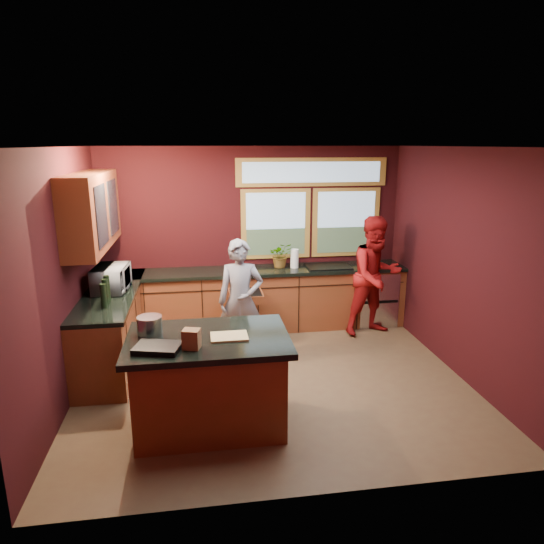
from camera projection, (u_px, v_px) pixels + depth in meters
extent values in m
plane|color=brown|center=(273.00, 379.00, 5.80)|extent=(4.50, 4.50, 0.00)
cube|color=black|center=(253.00, 237.00, 7.36)|extent=(4.50, 0.02, 2.70)
cube|color=black|center=(315.00, 339.00, 3.54)|extent=(4.50, 0.02, 2.70)
cube|color=black|center=(63.00, 279.00, 5.12)|extent=(0.02, 4.00, 2.70)
cube|color=black|center=(459.00, 263.00, 5.78)|extent=(0.02, 4.00, 2.70)
cube|color=silver|center=(273.00, 147.00, 5.10)|extent=(4.50, 4.00, 0.02)
cube|color=#8AA6BF|center=(276.00, 224.00, 7.35)|extent=(1.06, 0.02, 1.06)
cube|color=#8AA6BF|center=(346.00, 222.00, 7.51)|extent=(1.06, 0.02, 1.06)
cube|color=#A97C31|center=(312.00, 172.00, 7.23)|extent=(2.30, 0.02, 0.42)
cube|color=brown|center=(92.00, 211.00, 5.81)|extent=(0.36, 1.80, 0.90)
cube|color=brown|center=(256.00, 300.00, 7.31)|extent=(4.50, 0.60, 0.88)
cube|color=black|center=(256.00, 271.00, 7.18)|extent=(4.50, 0.64, 0.05)
cube|color=#B7B7BC|center=(373.00, 296.00, 7.56)|extent=(0.60, 0.58, 0.85)
cube|color=black|center=(328.00, 269.00, 7.31)|extent=(0.66, 0.46, 0.05)
cube|color=brown|center=(113.00, 328.00, 6.21)|extent=(0.60, 2.30, 0.88)
cube|color=black|center=(110.00, 294.00, 6.09)|extent=(0.64, 2.30, 0.05)
cube|color=brown|center=(210.00, 385.00, 4.76)|extent=(1.40, 0.90, 0.88)
cube|color=black|center=(208.00, 340.00, 4.64)|extent=(1.55, 1.05, 0.06)
imported|color=slate|center=(241.00, 301.00, 6.18)|extent=(0.61, 0.43, 1.58)
imported|color=maroon|center=(376.00, 276.00, 7.01)|extent=(0.99, 0.86, 1.75)
imported|color=#999999|center=(111.00, 279.00, 6.08)|extent=(0.43, 0.60, 0.32)
imported|color=#999999|center=(281.00, 255.00, 7.24)|extent=(0.34, 0.29, 0.38)
cylinder|color=white|center=(295.00, 259.00, 7.23)|extent=(0.12, 0.12, 0.28)
cube|color=tan|center=(229.00, 337.00, 4.61)|extent=(0.35, 0.25, 0.02)
cylinder|color=#A5A5AA|center=(150.00, 325.00, 4.67)|extent=(0.24, 0.24, 0.18)
cube|color=brown|center=(191.00, 339.00, 4.35)|extent=(0.18, 0.16, 0.18)
cube|color=black|center=(158.00, 348.00, 4.32)|extent=(0.46, 0.37, 0.05)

